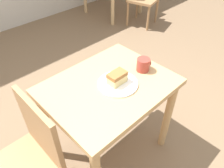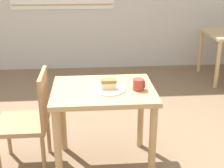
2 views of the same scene
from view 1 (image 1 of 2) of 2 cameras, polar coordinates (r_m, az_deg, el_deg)
The scene contains 5 objects.
dining_table_near at distance 1.53m, azimuth -0.82°, elevation -3.94°, with size 0.85×0.66×0.74m.
chair_near_window at distance 1.49m, azimuth -21.18°, elevation -18.21°, with size 0.43×0.43×0.87m.
plate at distance 1.44m, azimuth 1.55°, elevation 0.10°, with size 0.27×0.27×0.01m.
cake_slice at distance 1.41m, azimuth 1.34°, elevation 1.64°, with size 0.12×0.08×0.08m.
coffee_mug at distance 1.56m, azimuth 8.21°, elevation 5.09°, with size 0.10×0.09×0.09m.
Camera 1 is at (-0.64, -0.64, 1.68)m, focal length 35.00 mm.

